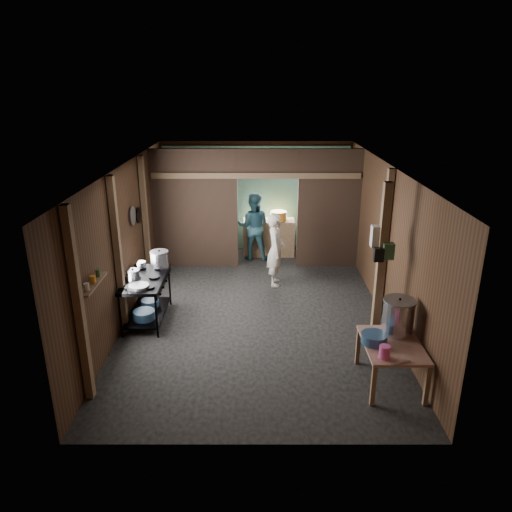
{
  "coord_description": "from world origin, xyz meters",
  "views": [
    {
      "loc": [
        0.0,
        -7.94,
        3.92
      ],
      "look_at": [
        0.0,
        -0.2,
        1.1
      ],
      "focal_mm": 33.8,
      "sensor_mm": 36.0,
      "label": 1
    }
  ],
  "objects_px": {
    "gas_range": "(147,299)",
    "stock_pot": "(398,317)",
    "prep_table": "(390,363)",
    "yellow_tub": "(279,216)",
    "cook": "(276,250)",
    "stove_pot_large": "(160,260)",
    "pink_bucket": "(385,352)"
  },
  "relations": [
    {
      "from": "gas_range",
      "to": "stock_pot",
      "type": "bearing_deg",
      "value": -22.1
    },
    {
      "from": "prep_table",
      "to": "stock_pot",
      "type": "relative_size",
      "value": 2.0
    },
    {
      "from": "gas_range",
      "to": "yellow_tub",
      "type": "relative_size",
      "value": 3.55
    },
    {
      "from": "stock_pot",
      "to": "cook",
      "type": "bearing_deg",
      "value": 116.48
    },
    {
      "from": "prep_table",
      "to": "cook",
      "type": "relative_size",
      "value": 0.71
    },
    {
      "from": "stove_pot_large",
      "to": "pink_bucket",
      "type": "xyz_separation_m",
      "value": [
        3.34,
        -2.7,
        -0.23
      ]
    },
    {
      "from": "stove_pot_large",
      "to": "yellow_tub",
      "type": "xyz_separation_m",
      "value": [
        2.24,
        2.9,
        0.02
      ]
    },
    {
      "from": "gas_range",
      "to": "stove_pot_large",
      "type": "distance_m",
      "value": 0.75
    },
    {
      "from": "yellow_tub",
      "to": "cook",
      "type": "xyz_separation_m",
      "value": [
        -0.13,
        -1.79,
        -0.22
      ]
    },
    {
      "from": "yellow_tub",
      "to": "prep_table",
      "type": "bearing_deg",
      "value": -76.02
    },
    {
      "from": "gas_range",
      "to": "pink_bucket",
      "type": "height_order",
      "value": "gas_range"
    },
    {
      "from": "cook",
      "to": "yellow_tub",
      "type": "bearing_deg",
      "value": -2.08
    },
    {
      "from": "gas_range",
      "to": "prep_table",
      "type": "bearing_deg",
      "value": -26.63
    },
    {
      "from": "prep_table",
      "to": "stove_pot_large",
      "type": "height_order",
      "value": "stove_pot_large"
    },
    {
      "from": "stock_pot",
      "to": "yellow_tub",
      "type": "relative_size",
      "value": 1.38
    },
    {
      "from": "stove_pot_large",
      "to": "gas_range",
      "type": "bearing_deg",
      "value": -109.26
    },
    {
      "from": "stock_pot",
      "to": "yellow_tub",
      "type": "height_order",
      "value": "stock_pot"
    },
    {
      "from": "prep_table",
      "to": "pink_bucket",
      "type": "bearing_deg",
      "value": -119.87
    },
    {
      "from": "pink_bucket",
      "to": "yellow_tub",
      "type": "relative_size",
      "value": 0.45
    },
    {
      "from": "prep_table",
      "to": "yellow_tub",
      "type": "distance_m",
      "value": 5.44
    },
    {
      "from": "stove_pot_large",
      "to": "pink_bucket",
      "type": "distance_m",
      "value": 4.3
    },
    {
      "from": "gas_range",
      "to": "stock_pot",
      "type": "distance_m",
      "value": 4.17
    },
    {
      "from": "gas_range",
      "to": "stove_pot_large",
      "type": "height_order",
      "value": "stove_pot_large"
    },
    {
      "from": "prep_table",
      "to": "cook",
      "type": "bearing_deg",
      "value": 112.6
    },
    {
      "from": "pink_bucket",
      "to": "yellow_tub",
      "type": "xyz_separation_m",
      "value": [
        -1.1,
        5.59,
        0.25
      ]
    },
    {
      "from": "prep_table",
      "to": "pink_bucket",
      "type": "distance_m",
      "value": 0.57
    },
    {
      "from": "yellow_tub",
      "to": "cook",
      "type": "relative_size",
      "value": 0.26
    },
    {
      "from": "yellow_tub",
      "to": "stock_pot",
      "type": "bearing_deg",
      "value": -73.78
    },
    {
      "from": "stove_pot_large",
      "to": "pink_bucket",
      "type": "bearing_deg",
      "value": -38.97
    },
    {
      "from": "prep_table",
      "to": "pink_bucket",
      "type": "height_order",
      "value": "pink_bucket"
    },
    {
      "from": "gas_range",
      "to": "pink_bucket",
      "type": "bearing_deg",
      "value": -32.25
    },
    {
      "from": "gas_range",
      "to": "prep_table",
      "type": "distance_m",
      "value": 4.15
    }
  ]
}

